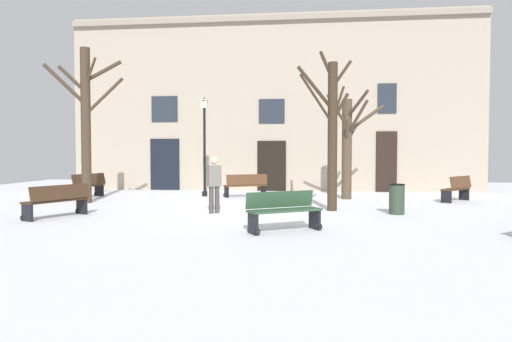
{
  "coord_description": "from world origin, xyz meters",
  "views": [
    {
      "loc": [
        1.82,
        -13.95,
        1.76
      ],
      "look_at": [
        0.0,
        1.53,
        1.15
      ],
      "focal_mm": 33.12,
      "sensor_mm": 36.0,
      "label": 1
    }
  ],
  "objects": [
    {
      "name": "bench_far_corner",
      "position": [
        1.21,
        -3.45,
        0.47
      ],
      "size": [
        1.7,
        1.33,
        0.89
      ],
      "rotation": [
        0.0,
        0.0,
        0.56
      ],
      "color": "#2D4C33",
      "rests_on": "ground"
    },
    {
      "name": "litter_bin",
      "position": [
        4.25,
        -0.14,
        0.44
      ],
      "size": [
        0.46,
        0.46,
        0.87
      ],
      "color": "#2D3D2D",
      "rests_on": "ground"
    },
    {
      "name": "bench_back_to_back_left",
      "position": [
        -5.0,
        -1.96,
        0.47
      ],
      "size": [
        1.2,
        1.86,
        0.9
      ],
      "rotation": [
        0.0,
        0.0,
        4.29
      ],
      "color": "#3D2819",
      "rests_on": "ground"
    },
    {
      "name": "bench_back_to_back_right",
      "position": [
        -6.87,
        3.42,
        0.49
      ],
      "size": [
        0.93,
        1.91,
        0.95
      ],
      "rotation": [
        0.0,
        0.0,
        4.47
      ],
      "color": "#3D2819",
      "rests_on": "ground"
    },
    {
      "name": "bench_near_lamp",
      "position": [
        7.03,
        3.67,
        0.47
      ],
      "size": [
        1.36,
        1.5,
        0.93
      ],
      "rotation": [
        0.0,
        0.0,
        4.01
      ],
      "color": "#51331E",
      "rests_on": "ground"
    },
    {
      "name": "building_facade",
      "position": [
        -0.01,
        7.83,
        4.1
      ],
      "size": [
        18.95,
        0.6,
        8.1
      ],
      "color": "tan",
      "rests_on": "ground"
    },
    {
      "name": "tree_foreground",
      "position": [
        3.19,
        4.18,
        2.12
      ],
      "size": [
        2.25,
        2.28,
        3.99
      ],
      "color": "#4C3D2D",
      "rests_on": "ground"
    },
    {
      "name": "tree_left_of_center",
      "position": [
        -5.99,
        1.72,
        2.92
      ],
      "size": [
        2.64,
        0.76,
        5.4
      ],
      "color": "#423326",
      "rests_on": "ground"
    },
    {
      "name": "person_by_shop_door",
      "position": [
        -0.98,
        -0.53,
        0.9
      ],
      "size": [
        0.44,
        0.39,
        1.64
      ],
      "rotation": [
        0.0,
        0.0,
        0.57
      ],
      "color": "#403D3A",
      "rests_on": "ground"
    },
    {
      "name": "bench_by_litter_bin",
      "position": [
        -0.77,
        4.59,
        0.46
      ],
      "size": [
        1.72,
        1.22,
        0.91
      ],
      "rotation": [
        0.0,
        0.0,
        3.63
      ],
      "color": "#51331E",
      "rests_on": "ground"
    },
    {
      "name": "ground_plane",
      "position": [
        0.0,
        0.0,
        0.0
      ],
      "size": [
        30.33,
        30.33,
        0.0
      ],
      "primitive_type": "plane",
      "color": "white"
    },
    {
      "name": "streetlamp",
      "position": [
        -2.45,
        4.66,
        2.42
      ],
      "size": [
        0.3,
        0.3,
        3.98
      ],
      "color": "black",
      "rests_on": "ground"
    },
    {
      "name": "tree_right_of_center",
      "position": [
        2.43,
        0.55,
        2.53
      ],
      "size": [
        1.72,
        2.06,
        5.11
      ],
      "color": "#382B1E",
      "rests_on": "ground"
    }
  ]
}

